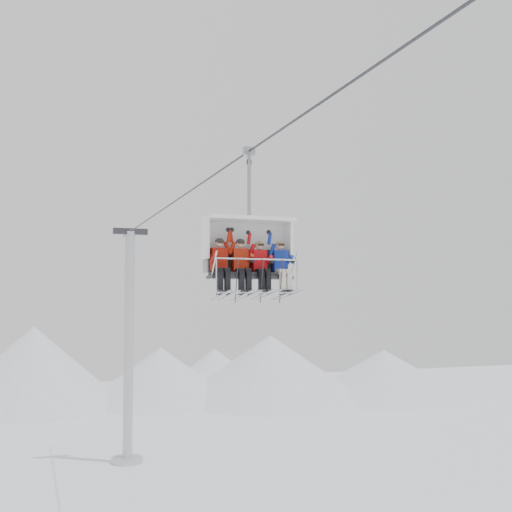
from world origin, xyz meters
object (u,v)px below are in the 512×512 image
object	(u,v)px
chairlift_carrier	(247,247)
skier_far_right	(281,265)
lift_tower_right	(129,361)
skier_far_left	(220,264)
skier_center_right	(261,265)
skier_center_left	(241,264)

from	to	relation	value
chairlift_carrier	skier_far_right	size ratio (longest dim) A/B	2.36
lift_tower_right	skier_far_left	size ratio (longest dim) A/B	7.99
skier_center_right	lift_tower_right	bearing A→B (deg)	90.70
skier_center_left	skier_far_right	size ratio (longest dim) A/B	1.00
skier_far_left	skier_far_right	bearing A→B (deg)	-0.10
chairlift_carrier	skier_far_left	size ratio (longest dim) A/B	2.36
skier_far_left	skier_center_left	distance (m)	0.57
chairlift_carrier	skier_center_right	xyz separation A→B (m)	(0.26, -0.31, -0.49)
chairlift_carrier	skier_far_left	distance (m)	1.02
lift_tower_right	skier_center_right	world-z (taller)	lift_tower_right
skier_center_left	lift_tower_right	bearing A→B (deg)	89.26
lift_tower_right	skier_center_right	bearing A→B (deg)	-89.30
skier_far_left	skier_center_right	bearing A→B (deg)	-0.31
lift_tower_right	skier_far_left	bearing A→B (deg)	-92.26
lift_tower_right	skier_far_right	size ratio (longest dim) A/B	7.99
skier_far_right	skier_far_left	bearing A→B (deg)	179.90
skier_far_left	skier_center_left	bearing A→B (deg)	-0.03
skier_center_left	skier_center_right	size ratio (longest dim) A/B	1.00
skier_center_left	skier_far_right	world-z (taller)	skier_center_left
skier_center_right	skier_far_right	size ratio (longest dim) A/B	1.00
skier_center_left	skier_center_right	xyz separation A→B (m)	(0.54, -0.01, -0.02)
chairlift_carrier	skier_far_left	world-z (taller)	chairlift_carrier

